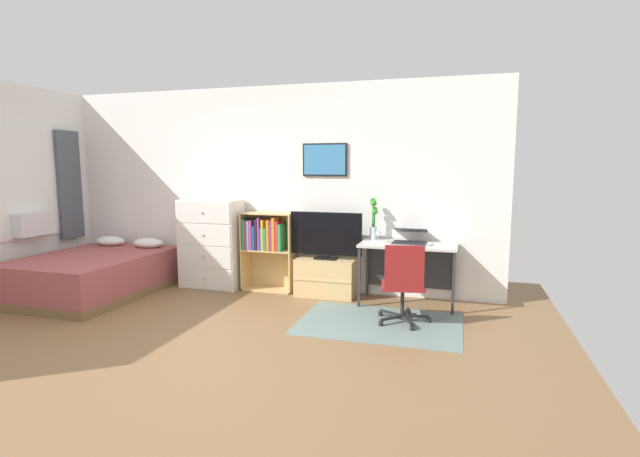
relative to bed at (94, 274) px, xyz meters
name	(u,v)px	position (x,y,z in m)	size (l,w,h in m)	color
ground_plane	(168,351)	(2.06, -1.40, -0.26)	(7.20, 7.20, 0.00)	brown
wall_back_with_posters	(270,188)	(2.06, 1.03, 1.09)	(6.12, 0.09, 2.70)	white
area_rug	(379,323)	(3.76, -0.12, -0.26)	(1.70, 1.20, 0.01)	slate
bed	(94,274)	(0.00, 0.00, 0.00)	(1.48, 1.94, 0.64)	brown
dresser	(212,244)	(1.30, 0.75, 0.34)	(0.82, 0.46, 1.20)	white
bookshelf	(266,242)	(2.08, 0.81, 0.38)	(0.70, 0.30, 1.04)	tan
tv_stand	(326,277)	(2.92, 0.77, -0.02)	(0.76, 0.41, 0.48)	tan
television	(326,236)	(2.92, 0.75, 0.52)	(0.93, 0.16, 0.60)	black
desk	(409,254)	(3.96, 0.75, 0.34)	(1.13, 0.59, 0.74)	silver
office_chair	(403,282)	(4.00, -0.09, 0.20)	(0.58, 0.57, 0.86)	#232326
laptop	(410,237)	(3.97, 0.78, 0.55)	(0.40, 0.43, 0.17)	#333338
computer_mouse	(430,244)	(4.22, 0.64, 0.49)	(0.06, 0.10, 0.03)	silver
bamboo_vase	(374,218)	(3.51, 0.87, 0.75)	(0.10, 0.10, 0.52)	silver
wine_glass	(378,232)	(3.61, 0.64, 0.61)	(0.07, 0.07, 0.18)	silver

